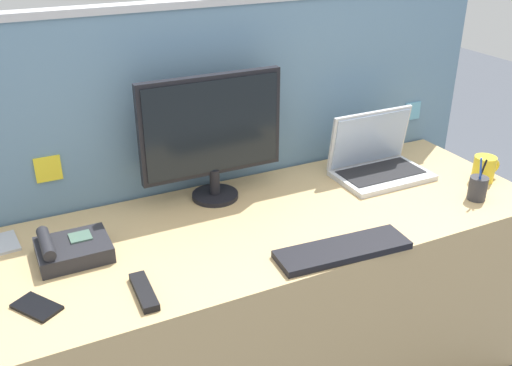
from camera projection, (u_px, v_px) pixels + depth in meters
name	position (u px, v px, depth m)	size (l,w,h in m)	color
desk	(262.00, 310.00, 2.08)	(1.97, 0.69, 0.74)	tan
cubicle_divider	(218.00, 185.00, 2.24)	(2.27, 0.07, 1.41)	#6084A3
desktop_monitor	(212.00, 131.00, 1.97)	(0.51, 0.17, 0.45)	black
laptop	(377.00, 159.00, 2.23)	(0.36, 0.23, 0.24)	silver
desk_phone	(71.00, 249.00, 1.71)	(0.21, 0.17, 0.09)	#232328
keyboard_main	(343.00, 250.00, 1.74)	(0.42, 0.12, 0.02)	black
pen_cup	(478.00, 188.00, 2.04)	(0.06, 0.06, 0.17)	#333338
cell_phone_silver_slab	(7.00, 243.00, 1.79)	(0.07, 0.13, 0.01)	#B7BAC1
cell_phone_black_slab	(37.00, 307.00, 1.50)	(0.07, 0.13, 0.01)	black
tv_remote	(144.00, 292.00, 1.55)	(0.04, 0.17, 0.02)	black
coffee_mug	(484.00, 169.00, 2.18)	(0.12, 0.08, 0.10)	yellow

